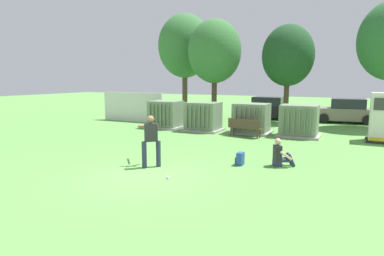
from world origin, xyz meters
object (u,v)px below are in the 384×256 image
at_px(transformer_west, 166,115).
at_px(transformer_mid_west, 203,117).
at_px(transformer_mid_east, 251,119).
at_px(batter, 151,138).
at_px(sports_ball, 167,177).
at_px(seated_spectator, 280,155).
at_px(backpack, 240,159).
at_px(transformer_east, 299,121).
at_px(parked_car_left_of_center, 346,111).
at_px(park_bench, 244,126).
at_px(parked_car_leftmost, 266,108).

height_order(transformer_west, transformer_mid_west, same).
relative_size(transformer_mid_east, batter, 1.21).
xyz_separation_m(batter, sports_ball, (1.18, -0.93, -0.93)).
xyz_separation_m(sports_ball, seated_spectator, (2.70, 2.92, 0.33)).
relative_size(batter, backpack, 3.95).
distance_m(transformer_east, seated_spectator, 6.28).
relative_size(transformer_mid_west, batter, 1.21).
height_order(transformer_mid_east, parked_car_left_of_center, same).
bearing_deg(transformer_east, seated_spectator, -87.02).
height_order(transformer_east, park_bench, transformer_east).
xyz_separation_m(batter, parked_car_leftmost, (0.22, 15.14, -0.22)).
bearing_deg(sports_ball, parked_car_left_of_center, 74.89).
distance_m(transformer_west, transformer_mid_east, 5.20).
relative_size(batter, parked_car_leftmost, 0.41).
bearing_deg(transformer_east, transformer_west, -177.37).
bearing_deg(transformer_east, park_bench, -151.91).
height_order(park_bench, parked_car_left_of_center, parked_car_left_of_center).
bearing_deg(parked_car_leftmost, transformer_west, -120.89).
relative_size(transformer_west, parked_car_leftmost, 0.50).
relative_size(transformer_east, sports_ball, 23.33).
xyz_separation_m(transformer_mid_east, sports_ball, (0.10, -9.12, -0.74)).
bearing_deg(seated_spectator, parked_car_leftmost, 105.51).
bearing_deg(seated_spectator, transformer_mid_west, 133.32).
xyz_separation_m(transformer_mid_west, park_bench, (2.69, -0.87, -0.25)).
xyz_separation_m(transformer_west, transformer_mid_east, (5.19, 0.30, 0.00)).
distance_m(seated_spectator, parked_car_leftmost, 13.65).
xyz_separation_m(batter, parked_car_left_of_center, (5.55, 15.26, -0.22)).
distance_m(park_bench, seated_spectator, 5.68).
distance_m(transformer_west, transformer_mid_west, 2.50).
bearing_deg(transformer_west, transformer_mid_east, 3.32).
relative_size(transformer_west, park_bench, 1.14).
height_order(transformer_mid_east, seated_spectator, transformer_mid_east).
xyz_separation_m(park_bench, seated_spectator, (2.79, -4.94, -0.16)).
height_order(transformer_mid_east, transformer_east, same).
xyz_separation_m(transformer_west, park_bench, (5.20, -0.96, -0.25)).
height_order(transformer_west, transformer_east, same).
relative_size(seated_spectator, parked_car_left_of_center, 0.22).
bearing_deg(transformer_mid_east, park_bench, -89.55).
bearing_deg(seated_spectator, transformer_west, 143.51).
bearing_deg(backpack, parked_car_left_of_center, 77.92).
distance_m(transformer_mid_west, parked_car_leftmost, 7.56).
height_order(transformer_east, parked_car_left_of_center, same).
xyz_separation_m(transformer_mid_east, batter, (-1.08, -8.20, 0.19)).
relative_size(transformer_east, park_bench, 1.14).
xyz_separation_m(batter, seated_spectator, (3.87, 1.99, -0.60)).
height_order(sports_ball, parked_car_left_of_center, parked_car_left_of_center).
bearing_deg(sports_ball, transformer_east, 75.51).
height_order(transformer_mid_east, park_bench, transformer_mid_east).
bearing_deg(seated_spectator, backpack, -160.33).
height_order(transformer_west, batter, batter).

